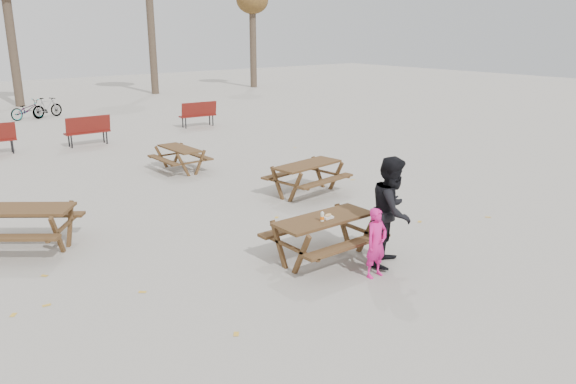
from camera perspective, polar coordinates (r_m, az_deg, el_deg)
ground at (r=9.93m, az=3.61°, el=-6.83°), size 80.00×80.00×0.00m
main_picnic_table at (r=9.71m, az=3.67°, el=-3.65°), size 1.80×1.45×0.78m
food_tray at (r=9.60m, az=4.09°, el=-2.60°), size 0.18×0.11×0.03m
bread_roll at (r=9.59m, az=4.10°, el=-2.36°), size 0.14×0.06×0.05m
soda_bottle at (r=9.44m, az=3.50°, el=-2.56°), size 0.07×0.07×0.17m
child at (r=9.16m, az=8.96°, el=-5.13°), size 0.42×0.28×1.16m
adult at (r=9.59m, az=10.51°, el=-1.93°), size 1.14×1.05×1.88m
picnic_table_east at (r=13.59m, az=1.97°, el=1.34°), size 1.94×1.65×0.76m
picnic_table_north at (r=11.28m, az=-25.48°, el=-3.39°), size 2.38×2.32×0.80m
picnic_table_far at (r=16.11m, az=-10.89°, el=3.28°), size 1.27×1.57×0.67m
park_bench_row at (r=20.34m, az=-22.63°, el=5.53°), size 12.50×2.36×1.03m
fallen_leaves at (r=12.04m, az=-2.56°, el=-2.56°), size 11.00×11.00×0.01m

